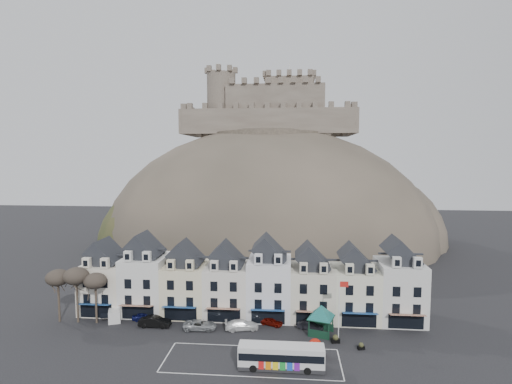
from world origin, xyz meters
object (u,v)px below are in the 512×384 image
white_van (115,314)px  car_maroon (271,321)px  red_buoy (315,347)px  car_navy (144,317)px  car_charcoal (310,326)px  car_black (155,322)px  bus_shelter (321,312)px  car_white (242,325)px  car_silver (200,325)px  bus (281,356)px  flagpole (340,306)px

white_van → car_maroon: white_van is taller
red_buoy → white_van: size_ratio=0.49×
car_navy → car_charcoal: car_charcoal is taller
car_black → car_navy: bearing=49.5°
bus_shelter → car_black: bearing=-163.2°
car_white → car_charcoal: (10.11, 0.85, -0.09)m
red_buoy → car_silver: bearing=159.3°
car_white → car_charcoal: size_ratio=1.29×
car_white → car_charcoal: 10.15m
bus → car_navy: (-21.71, 12.32, -1.00)m
car_navy → bus_shelter: bearing=-99.5°
white_van → car_white: bearing=-27.0°
red_buoy → car_silver: (-16.58, 6.28, -0.44)m
flagpole → car_maroon: bearing=154.2°
car_black → bus_shelter: bearing=-90.7°
flagpole → car_black: bearing=174.6°
white_van → car_maroon: (24.60, 0.00, -0.32)m
car_silver → car_white: size_ratio=0.98×
red_buoy → car_black: (-23.56, 6.64, -0.33)m
car_black → car_charcoal: (23.27, 1.00, -0.16)m
red_buoy → car_charcoal: 7.66m
bus → car_white: bus is taller
flagpole → car_silver: flagpole is taller
bus → white_van: bus is taller
bus → red_buoy: (4.29, 3.58, -0.50)m
car_silver → car_navy: bearing=71.5°
bus → white_van: 29.18m
car_navy → car_white: bearing=-101.4°
bus_shelter → car_maroon: (-7.32, 2.50, -2.76)m
car_navy → car_white: car_white is taller
car_silver → car_maroon: car_silver is taller
flagpole → car_white: size_ratio=1.79×
car_silver → flagpole: bearing=-100.2°
bus_shelter → white_van: (-31.92, 2.50, -2.44)m
flagpole → car_silver: bearing=173.7°
car_black → car_charcoal: car_black is taller
car_maroon → car_charcoal: bearing=-78.0°
red_buoy → flagpole: (3.53, 4.06, 3.93)m
bus → car_navy: bus is taller
red_buoy → flagpole: size_ratio=0.25×
white_van → car_maroon: bearing=-21.5°
car_charcoal → car_maroon: bearing=99.8°
white_van → bus: bearing=-46.5°
car_navy → car_silver: (9.42, -2.46, 0.06)m
red_buoy → car_white: 12.43m
bus_shelter → car_charcoal: 3.41m
white_van → car_white: size_ratio=0.90×
car_navy → car_maroon: size_ratio=1.02×
bus → car_navy: size_ratio=2.84×
car_navy → car_black: 3.22m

